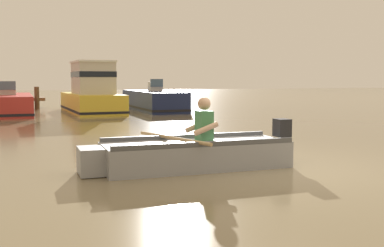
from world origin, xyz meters
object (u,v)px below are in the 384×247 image
(rowboat_with_person, at_px, (192,153))
(moored_boat_red, at_px, (8,105))
(moored_boat_yellow, at_px, (92,94))
(moored_boat_navy, at_px, (153,101))

(rowboat_with_person, distance_m, moored_boat_red, 14.78)
(rowboat_with_person, bearing_deg, moored_boat_yellow, 88.83)
(moored_boat_navy, bearing_deg, moored_boat_yellow, -168.96)
(rowboat_with_person, relative_size, moored_boat_yellow, 0.61)
(moored_boat_navy, bearing_deg, rowboat_with_person, -102.69)
(moored_boat_yellow, height_order, moored_boat_navy, moored_boat_yellow)
(rowboat_with_person, relative_size, moored_boat_red, 0.59)
(rowboat_with_person, relative_size, moored_boat_navy, 0.59)
(moored_boat_red, relative_size, moored_boat_navy, 1.00)
(rowboat_with_person, distance_m, moored_boat_yellow, 14.04)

